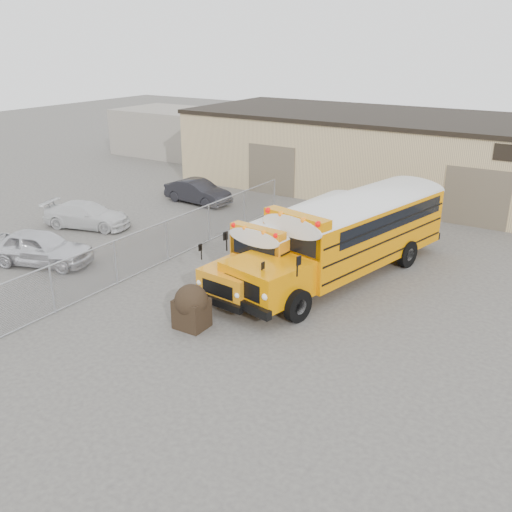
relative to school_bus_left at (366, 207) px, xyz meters
The scene contains 10 objects.
ground 10.47m from the school_bus_left, 89.98° to the right, with size 120.00×120.00×0.00m, color #494643.
warehouse 9.67m from the school_bus_left, 89.98° to the left, with size 30.20×10.20×4.67m.
chainlink_fence 9.51m from the school_bus_left, 129.19° to the right, with size 0.07×18.07×1.81m.
distant_building_left 24.89m from the school_bus_left, 152.10° to the left, with size 8.00×6.00×3.60m, color gray.
school_bus_left is the anchor object (origin of this frame).
school_bus_right 3.40m from the school_bus_left, 39.36° to the left, with size 5.04×11.55×3.29m.
tarp_bundle 11.68m from the school_bus_left, 96.39° to the right, with size 1.12×1.12×1.52m.
car_silver 14.73m from the school_bus_left, 134.01° to the right, with size 1.79×4.45×1.51m, color silver.
car_white 13.88m from the school_bus_left, 154.42° to the right, with size 1.81×4.44×1.29m, color silver.
car_dark 10.62m from the school_bus_left, behind, with size 1.44×4.13×1.36m, color black.
Camera 1 is at (9.58, -14.34, 9.02)m, focal length 40.00 mm.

